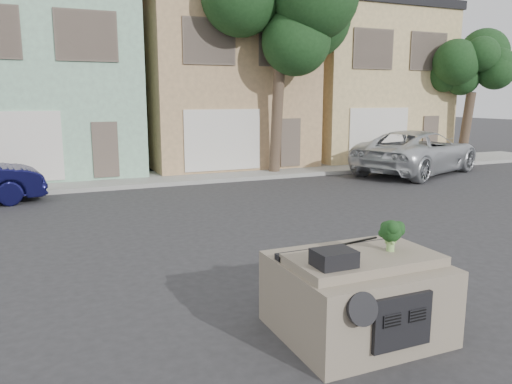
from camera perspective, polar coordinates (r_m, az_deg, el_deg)
ground_plane at (r=9.48m, az=0.78°, el=-8.30°), size 120.00×120.00×0.00m
sidewalk at (r=19.27m, az=-12.09°, el=1.47°), size 40.00×3.00×0.15m
townhouse_mint at (r=22.69m, az=-23.42°, el=11.58°), size 7.20×8.20×7.55m
townhouse_tan at (r=23.95m, az=-4.78°, el=12.31°), size 7.20×8.20×7.55m
townhouse_beige at (r=27.29m, az=10.65°, el=11.97°), size 7.20×8.20×7.55m
silver_pickup at (r=21.79m, az=17.85°, el=2.04°), size 7.06×5.15×1.78m
tree_near at (r=19.99m, az=2.46°, el=14.03°), size 4.40×4.00×8.50m
tree_far at (r=25.92m, az=23.07°, el=9.67°), size 3.20×3.00×6.00m
car_dashboard at (r=6.83m, az=11.34°, el=-11.22°), size 2.00×1.80×1.12m
instrument_hump at (r=6.03m, az=8.90°, el=-7.47°), size 0.48×0.38×0.20m
wiper_arm at (r=7.09m, az=11.64°, el=-5.52°), size 0.69×0.15×0.02m
broccoli at (r=6.73m, az=15.16°, el=-4.81°), size 0.47×0.47×0.42m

